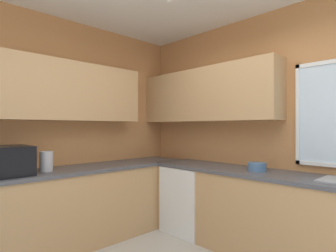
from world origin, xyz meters
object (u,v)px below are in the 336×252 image
(dishwasher, at_px, (191,199))
(bowl, at_px, (257,167))
(kettle, at_px, (46,161))
(microwave, at_px, (9,161))

(dishwasher, bearing_deg, bowl, 1.86)
(dishwasher, relative_size, kettle, 3.89)
(dishwasher, xyz_separation_m, microwave, (-0.66, -1.98, 0.61))
(microwave, xyz_separation_m, kettle, (0.02, 0.35, -0.04))
(kettle, xyz_separation_m, bowl, (1.56, 1.66, -0.06))
(bowl, bearing_deg, microwave, -128.17)
(kettle, relative_size, bowl, 1.13)
(dishwasher, relative_size, microwave, 1.77)
(kettle, bearing_deg, dishwasher, 68.61)
(dishwasher, xyz_separation_m, kettle, (-0.64, -1.63, 0.58))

